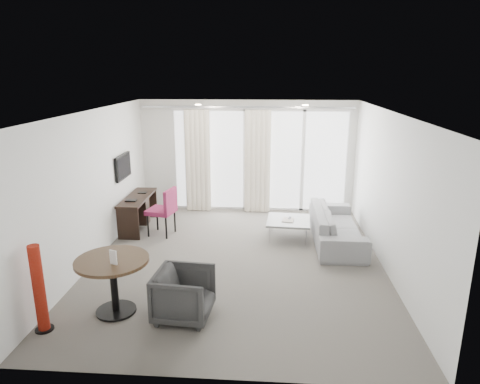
# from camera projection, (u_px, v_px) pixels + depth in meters

# --- Properties ---
(floor) EXTENTS (5.00, 6.00, 0.00)m
(floor) POSITION_uv_depth(u_px,v_px,m) (238.00, 261.00, 7.53)
(floor) COLOR #5D5951
(floor) RESTS_ON ground
(ceiling) EXTENTS (5.00, 6.00, 0.00)m
(ceiling) POSITION_uv_depth(u_px,v_px,m) (237.00, 112.00, 6.82)
(ceiling) COLOR white
(ceiling) RESTS_ON ground
(wall_left) EXTENTS (0.00, 6.00, 2.60)m
(wall_left) POSITION_uv_depth(u_px,v_px,m) (93.00, 187.00, 7.34)
(wall_left) COLOR silver
(wall_left) RESTS_ON ground
(wall_right) EXTENTS (0.00, 6.00, 2.60)m
(wall_right) POSITION_uv_depth(u_px,v_px,m) (389.00, 193.00, 7.00)
(wall_right) COLOR silver
(wall_right) RESTS_ON ground
(wall_front) EXTENTS (5.00, 0.00, 2.60)m
(wall_front) POSITION_uv_depth(u_px,v_px,m) (215.00, 270.00, 4.29)
(wall_front) COLOR silver
(wall_front) RESTS_ON ground
(window_panel) EXTENTS (4.00, 0.02, 2.38)m
(window_panel) POSITION_uv_depth(u_px,v_px,m) (260.00, 161.00, 10.04)
(window_panel) COLOR white
(window_panel) RESTS_ON ground
(window_frame) EXTENTS (4.10, 0.06, 2.44)m
(window_frame) POSITION_uv_depth(u_px,v_px,m) (260.00, 161.00, 10.03)
(window_frame) COLOR white
(window_frame) RESTS_ON ground
(curtain_left) EXTENTS (0.60, 0.20, 2.38)m
(curtain_left) POSITION_uv_depth(u_px,v_px,m) (198.00, 161.00, 9.98)
(curtain_left) COLOR #EEE1C9
(curtain_left) RESTS_ON ground
(curtain_right) EXTENTS (0.60, 0.20, 2.38)m
(curtain_right) POSITION_uv_depth(u_px,v_px,m) (258.00, 162.00, 9.89)
(curtain_right) COLOR #EEE1C9
(curtain_right) RESTS_ON ground
(curtain_track) EXTENTS (4.80, 0.04, 0.04)m
(curtain_track) POSITION_uv_depth(u_px,v_px,m) (247.00, 107.00, 9.56)
(curtain_track) COLOR #B2B2B7
(curtain_track) RESTS_ON ceiling
(downlight_a) EXTENTS (0.12, 0.12, 0.02)m
(downlight_a) POSITION_uv_depth(u_px,v_px,m) (198.00, 105.00, 8.42)
(downlight_a) COLOR #FFE0B2
(downlight_a) RESTS_ON ceiling
(downlight_b) EXTENTS (0.12, 0.12, 0.02)m
(downlight_b) POSITION_uv_depth(u_px,v_px,m) (305.00, 105.00, 8.27)
(downlight_b) COLOR #FFE0B2
(downlight_b) RESTS_ON ceiling
(desk) EXTENTS (0.46, 1.46, 0.69)m
(desk) POSITION_uv_depth(u_px,v_px,m) (138.00, 212.00, 9.06)
(desk) COLOR black
(desk) RESTS_ON floor
(tv) EXTENTS (0.05, 0.80, 0.50)m
(tv) POSITION_uv_depth(u_px,v_px,m) (123.00, 167.00, 8.72)
(tv) COLOR black
(tv) RESTS_ON wall_left
(desk_chair) EXTENTS (0.63, 0.61, 0.98)m
(desk_chair) POSITION_uv_depth(u_px,v_px,m) (161.00, 211.00, 8.65)
(desk_chair) COLOR maroon
(desk_chair) RESTS_ON floor
(round_table) EXTENTS (1.07, 1.07, 0.79)m
(round_table) POSITION_uv_depth(u_px,v_px,m) (114.00, 286.00, 5.85)
(round_table) COLOR #3D2A19
(round_table) RESTS_ON floor
(menu_card) EXTENTS (0.11, 0.06, 0.20)m
(menu_card) POSITION_uv_depth(u_px,v_px,m) (114.00, 269.00, 5.61)
(menu_card) COLOR white
(menu_card) RESTS_ON round_table
(red_lamp) EXTENTS (0.28, 0.28, 1.17)m
(red_lamp) POSITION_uv_depth(u_px,v_px,m) (39.00, 289.00, 5.38)
(red_lamp) COLOR maroon
(red_lamp) RESTS_ON floor
(tub_armchair) EXTENTS (0.81, 0.79, 0.68)m
(tub_armchair) POSITION_uv_depth(u_px,v_px,m) (184.00, 294.00, 5.73)
(tub_armchair) COLOR #2B2B2B
(tub_armchair) RESTS_ON floor
(coffee_table) EXTENTS (0.90, 0.90, 0.38)m
(coffee_table) POSITION_uv_depth(u_px,v_px,m) (288.00, 229.00, 8.55)
(coffee_table) COLOR gray
(coffee_table) RESTS_ON floor
(remote) EXTENTS (0.08, 0.17, 0.02)m
(remote) POSITION_uv_depth(u_px,v_px,m) (290.00, 220.00, 8.56)
(remote) COLOR black
(remote) RESTS_ON coffee_table
(magazine) EXTENTS (0.27, 0.32, 0.02)m
(magazine) POSITION_uv_depth(u_px,v_px,m) (288.00, 221.00, 8.47)
(magazine) COLOR gray
(magazine) RESTS_ON coffee_table
(sofa) EXTENTS (0.87, 2.24, 0.65)m
(sofa) POSITION_uv_depth(u_px,v_px,m) (336.00, 226.00, 8.32)
(sofa) COLOR gray
(sofa) RESTS_ON floor
(terrace_slab) EXTENTS (5.60, 3.00, 0.12)m
(terrace_slab) POSITION_uv_depth(u_px,v_px,m) (261.00, 194.00, 11.84)
(terrace_slab) COLOR #4D4D50
(terrace_slab) RESTS_ON ground
(rattan_chair_a) EXTENTS (0.66, 0.66, 0.76)m
(rattan_chair_a) POSITION_uv_depth(u_px,v_px,m) (279.00, 176.00, 12.02)
(rattan_chair_a) COLOR #503B26
(rattan_chair_a) RESTS_ON terrace_slab
(rattan_chair_b) EXTENTS (0.75, 0.75, 0.84)m
(rattan_chair_b) POSITION_uv_depth(u_px,v_px,m) (319.00, 179.00, 11.50)
(rattan_chair_b) COLOR #503B26
(rattan_chair_b) RESTS_ON terrace_slab
(rattan_table) EXTENTS (0.61, 0.61, 0.52)m
(rattan_table) POSITION_uv_depth(u_px,v_px,m) (322.00, 190.00, 11.09)
(rattan_table) COLOR #503B26
(rattan_table) RESTS_ON terrace_slab
(balustrade) EXTENTS (5.50, 0.06, 1.05)m
(balustrade) POSITION_uv_depth(u_px,v_px,m) (262.00, 164.00, 13.08)
(balustrade) COLOR #B2B2B7
(balustrade) RESTS_ON terrace_slab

